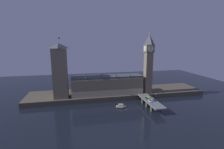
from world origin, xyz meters
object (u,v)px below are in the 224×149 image
object	(u,v)px
victoria_tower	(60,71)
car_southbound_lead	(154,100)
car_northbound_trail	(150,101)
car_southbound_trail	(149,96)
clock_tower	(148,62)
street_lamp_near	(152,102)
street_lamp_mid	(156,96)
car_northbound_lead	(146,98)
boat_upstream	(121,106)

from	to	relation	value
victoria_tower	car_southbound_lead	distance (m)	106.63
car_southbound_lead	car_northbound_trail	bearing A→B (deg)	-160.17
car_southbound_trail	clock_tower	bearing A→B (deg)	71.33
car_southbound_lead	street_lamp_near	xyz separation A→B (m)	(-8.16, -12.31, 3.41)
victoria_tower	car_southbound_lead	xyz separation A→B (m)	(96.10, -36.62, -28.18)
victoria_tower	car_southbound_trail	xyz separation A→B (m)	(96.10, -24.22, -28.21)
clock_tower	car_northbound_trail	size ratio (longest dim) A/B	15.22
clock_tower	street_lamp_mid	distance (m)	44.84
victoria_tower	street_lamp_mid	size ratio (longest dim) A/B	9.72
car_northbound_lead	street_lamp_mid	size ratio (longest dim) A/B	0.64
street_lamp_near	clock_tower	bearing A→B (deg)	71.54
street_lamp_near	victoria_tower	bearing A→B (deg)	150.91
car_southbound_trail	boat_upstream	distance (m)	35.07
clock_tower	car_northbound_lead	xyz separation A→B (m)	(-12.17, -25.33, -36.11)
clock_tower	street_lamp_mid	xyz separation A→B (m)	(-4.01, -30.69, -32.44)
car_southbound_trail	street_lamp_near	distance (m)	26.25
car_southbound_lead	car_southbound_trail	size ratio (longest dim) A/B	0.94
car_northbound_trail	boat_upstream	xyz separation A→B (m)	(-28.79, 8.60, -6.72)
clock_tower	car_northbound_lead	size ratio (longest dim) A/B	16.42
clock_tower	car_southbound_trail	xyz separation A→B (m)	(-7.00, -20.71, -36.04)
victoria_tower	street_lamp_mid	bearing A→B (deg)	-19.05
car_southbound_lead	boat_upstream	bearing A→B (deg)	168.79
clock_tower	boat_upstream	distance (m)	64.79
street_lamp_near	boat_upstream	distance (m)	33.63
clock_tower	victoria_tower	xyz separation A→B (m)	(-103.10, 3.52, -7.83)
car_northbound_trail	car_southbound_trail	size ratio (longest dim) A/B	1.01
car_northbound_lead	car_northbound_trail	bearing A→B (deg)	-90.00
car_southbound_lead	car_southbound_trail	world-z (taller)	car_southbound_lead
car_northbound_lead	car_southbound_lead	xyz separation A→B (m)	(5.17, -7.77, 0.10)
car_southbound_trail	street_lamp_near	size ratio (longest dim) A/B	0.71
car_northbound_trail	victoria_tower	bearing A→B (deg)	157.06
clock_tower	victoria_tower	bearing A→B (deg)	178.05
street_lamp_near	street_lamp_mid	distance (m)	18.46
victoria_tower	car_southbound_trail	bearing A→B (deg)	-14.15
clock_tower	victoria_tower	distance (m)	103.46
car_northbound_trail	boat_upstream	distance (m)	30.78
clock_tower	victoria_tower	world-z (taller)	clock_tower
car_northbound_lead	boat_upstream	world-z (taller)	car_northbound_lead
victoria_tower	car_northbound_trail	xyz separation A→B (m)	(90.93, -38.48, -28.18)
street_lamp_mid	victoria_tower	bearing A→B (deg)	160.95
car_northbound_trail	car_southbound_trail	distance (m)	15.17
boat_upstream	street_lamp_mid	bearing A→B (deg)	-6.68
clock_tower	street_lamp_near	distance (m)	57.91
car_northbound_trail	clock_tower	bearing A→B (deg)	70.81
car_northbound_trail	street_lamp_near	distance (m)	11.39
clock_tower	car_northbound_lead	world-z (taller)	clock_tower
car_northbound_lead	street_lamp_near	size ratio (longest dim) A/B	0.67
victoria_tower	car_northbound_lead	size ratio (longest dim) A/B	15.09
street_lamp_mid	boat_upstream	distance (m)	38.59
victoria_tower	car_northbound_lead	distance (m)	99.50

